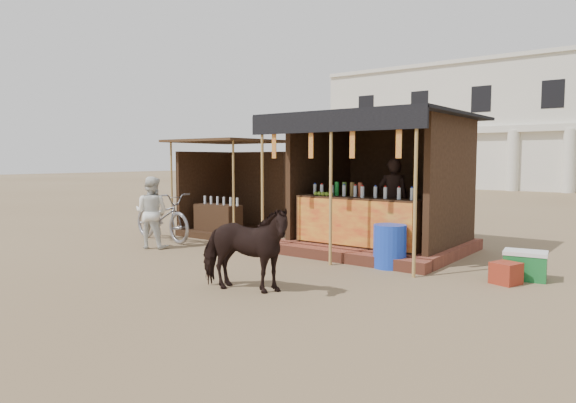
% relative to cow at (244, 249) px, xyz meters
% --- Properties ---
extents(ground, '(120.00, 120.00, 0.00)m').
position_rel_cow_xyz_m(ground, '(-1.02, 0.78, -0.63)').
color(ground, '#846B4C').
rests_on(ground, ground).
extents(main_stall, '(3.60, 3.61, 2.78)m').
position_rel_cow_xyz_m(main_stall, '(-0.00, 4.14, 0.40)').
color(main_stall, brown).
rests_on(main_stall, ground).
extents(secondary_stall, '(2.40, 2.40, 2.38)m').
position_rel_cow_xyz_m(secondary_stall, '(-4.18, 4.02, 0.22)').
color(secondary_stall, '#392314').
rests_on(secondary_stall, ground).
extents(cow, '(1.62, 1.08, 1.25)m').
position_rel_cow_xyz_m(cow, '(0.00, 0.00, 0.00)').
color(cow, black).
rests_on(cow, ground).
extents(motorbike, '(2.23, 1.00, 1.13)m').
position_rel_cow_xyz_m(motorbike, '(-4.67, 2.31, -0.06)').
color(motorbike, gray).
rests_on(motorbike, ground).
extents(bystander, '(0.92, 0.83, 1.54)m').
position_rel_cow_xyz_m(bystander, '(-4.04, 1.51, 0.14)').
color(bystander, silver).
rests_on(bystander, ground).
extents(blue_barrel, '(0.66, 0.66, 0.76)m').
position_rel_cow_xyz_m(blue_barrel, '(0.93, 2.78, -0.24)').
color(blue_barrel, blue).
rests_on(blue_barrel, ground).
extents(red_crate, '(0.46, 0.47, 0.33)m').
position_rel_cow_xyz_m(red_crate, '(2.89, 2.78, -0.46)').
color(red_crate, maroon).
rests_on(red_crate, ground).
extents(cooler, '(0.70, 0.53, 0.46)m').
position_rel_cow_xyz_m(cooler, '(3.05, 3.27, -0.39)').
color(cooler, '#186C2D').
rests_on(cooler, ground).
extents(background_building, '(26.00, 7.45, 8.18)m').
position_rel_cow_xyz_m(background_building, '(-3.02, 30.73, 3.35)').
color(background_building, silver).
rests_on(background_building, ground).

